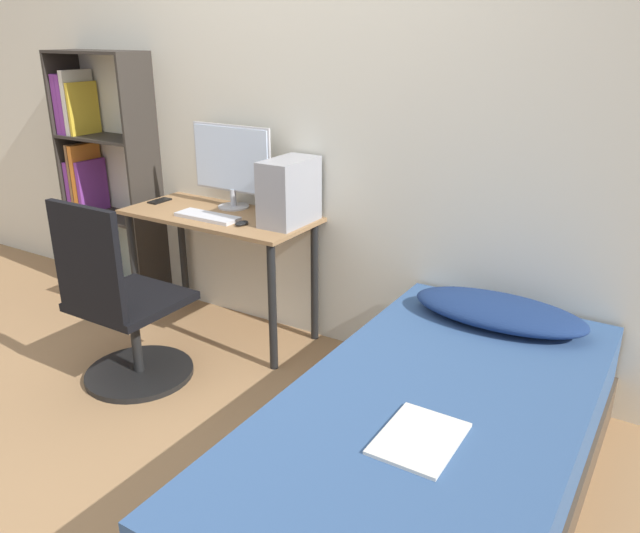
% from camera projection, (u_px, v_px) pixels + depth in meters
% --- Properties ---
extents(ground_plane, '(14.00, 14.00, 0.00)m').
position_uv_depth(ground_plane, '(107.00, 461.00, 2.64)').
color(ground_plane, '#9E754C').
extents(wall_back, '(8.00, 0.05, 2.50)m').
position_uv_depth(wall_back, '(298.00, 120.00, 3.38)').
color(wall_back, silver).
rests_on(wall_back, ground_plane).
extents(desk, '(1.12, 0.51, 0.73)m').
position_uv_depth(desk, '(220.00, 235.00, 3.56)').
color(desk, '#997047').
rests_on(desk, ground_plane).
extents(bookshelf, '(0.69, 0.27, 1.59)m').
position_uv_depth(bookshelf, '(96.00, 179.00, 4.17)').
color(bookshelf, '#2D2823').
rests_on(bookshelf, ground_plane).
extents(office_chair, '(0.56, 0.56, 0.98)m').
position_uv_depth(office_chair, '(123.00, 317.00, 3.11)').
color(office_chair, black).
rests_on(office_chair, ground_plane).
extents(bed, '(1.02, 2.03, 0.47)m').
position_uv_depth(bed, '(429.00, 457.00, 2.29)').
color(bed, '#4C3D2D').
rests_on(bed, ground_plane).
extents(pillow, '(0.77, 0.36, 0.11)m').
position_uv_depth(pillow, '(498.00, 311.00, 2.79)').
color(pillow, navy).
rests_on(pillow, bed).
extents(magazine, '(0.24, 0.32, 0.01)m').
position_uv_depth(magazine, '(419.00, 438.00, 2.00)').
color(magazine, silver).
rests_on(magazine, bed).
extents(monitor, '(0.54, 0.18, 0.48)m').
position_uv_depth(monitor, '(232.00, 162.00, 3.55)').
color(monitor, '#B7B7BC').
rests_on(monitor, desk).
extents(keyboard, '(0.38, 0.13, 0.02)m').
position_uv_depth(keyboard, '(207.00, 217.00, 3.43)').
color(keyboard, silver).
rests_on(keyboard, desk).
extents(pc_tower, '(0.19, 0.34, 0.35)m').
position_uv_depth(pc_tower, '(289.00, 192.00, 3.29)').
color(pc_tower, '#99999E').
rests_on(pc_tower, desk).
extents(mouse, '(0.06, 0.09, 0.02)m').
position_uv_depth(mouse, '(242.00, 223.00, 3.31)').
color(mouse, black).
rests_on(mouse, desk).
extents(phone, '(0.07, 0.14, 0.01)m').
position_uv_depth(phone, '(160.00, 201.00, 3.76)').
color(phone, black).
rests_on(phone, desk).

